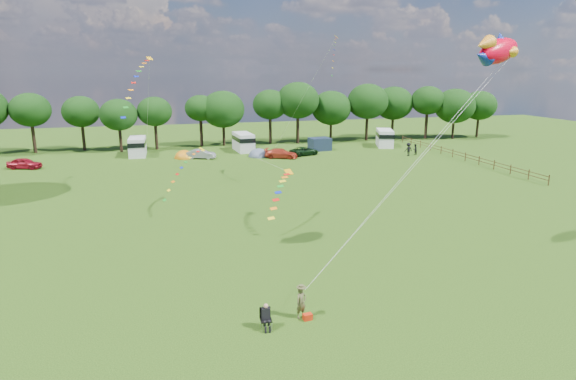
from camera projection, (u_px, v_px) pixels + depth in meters
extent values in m
plane|color=black|center=(324.00, 291.00, 27.41)|extent=(180.00, 180.00, 0.00)
cylinder|color=black|center=(34.00, 139.00, 72.35)|extent=(0.49, 0.49, 4.25)
ellipsoid|color=black|center=(30.00, 110.00, 71.30)|extent=(5.86, 5.86, 4.98)
cylinder|color=black|center=(84.00, 138.00, 74.69)|extent=(0.47, 0.47, 3.90)
ellipsoid|color=black|center=(81.00, 112.00, 73.71)|extent=(5.58, 5.58, 4.74)
cylinder|color=black|center=(121.00, 140.00, 73.30)|extent=(0.44, 0.44, 3.56)
ellipsoid|color=black|center=(118.00, 115.00, 72.36)|extent=(5.56, 5.56, 4.73)
cylinder|color=black|center=(156.00, 137.00, 75.47)|extent=(0.47, 0.47, 3.95)
ellipsoid|color=black|center=(155.00, 111.00, 74.50)|extent=(5.33, 5.33, 4.53)
cylinder|color=black|center=(201.00, 133.00, 78.90)|extent=(0.50, 0.50, 4.33)
ellipsoid|color=black|center=(200.00, 108.00, 77.92)|extent=(4.95, 4.95, 4.21)
cylinder|color=black|center=(224.00, 136.00, 79.50)|extent=(0.43, 0.43, 3.31)
ellipsoid|color=black|center=(223.00, 109.00, 78.46)|extent=(7.03, 7.03, 5.98)
cylinder|color=black|center=(270.00, 131.00, 81.58)|extent=(0.50, 0.50, 4.36)
ellipsoid|color=black|center=(270.00, 105.00, 80.52)|extent=(5.84, 5.84, 4.97)
cylinder|color=black|center=(298.00, 130.00, 81.89)|extent=(0.51, 0.51, 4.55)
ellipsoid|color=black|center=(298.00, 100.00, 80.68)|extent=(7.15, 7.15, 6.08)
cylinder|color=black|center=(331.00, 132.00, 84.28)|extent=(0.42, 0.42, 3.21)
ellipsoid|color=black|center=(331.00, 108.00, 83.25)|extent=(6.90, 6.90, 5.86)
cylinder|color=black|center=(367.00, 129.00, 85.16)|extent=(0.48, 0.48, 4.17)
ellipsoid|color=black|center=(368.00, 101.00, 84.00)|extent=(7.16, 7.16, 6.09)
cylinder|color=black|center=(392.00, 128.00, 88.52)|extent=(0.45, 0.45, 3.66)
ellipsoid|color=black|center=(394.00, 103.00, 87.43)|extent=(7.05, 7.05, 5.99)
cylinder|color=black|center=(426.00, 126.00, 87.41)|extent=(0.52, 0.52, 4.65)
ellipsoid|color=black|center=(428.00, 100.00, 86.30)|extent=(5.96, 5.96, 5.06)
cylinder|color=black|center=(453.00, 130.00, 87.53)|extent=(0.42, 0.42, 3.19)
ellipsoid|color=black|center=(455.00, 106.00, 86.48)|extent=(7.23, 7.23, 6.14)
cylinder|color=black|center=(477.00, 128.00, 89.21)|extent=(0.44, 0.44, 3.52)
ellipsoid|color=black|center=(479.00, 105.00, 88.21)|extent=(6.22, 6.22, 5.28)
cylinder|color=#472D19|center=(549.00, 180.00, 52.14)|extent=(0.12, 0.12, 1.20)
cylinder|color=#472D19|center=(529.00, 175.00, 54.96)|extent=(0.12, 0.12, 1.20)
cylinder|color=#472D19|center=(539.00, 174.00, 53.46)|extent=(0.08, 3.00, 0.08)
cylinder|color=#472D19|center=(538.00, 178.00, 53.56)|extent=(0.08, 3.00, 0.08)
cylinder|color=#472D19|center=(511.00, 169.00, 57.77)|extent=(0.12, 0.12, 1.20)
cylinder|color=#472D19|center=(520.00, 169.00, 56.28)|extent=(0.08, 3.00, 0.08)
cylinder|color=#472D19|center=(519.00, 172.00, 56.37)|extent=(0.08, 3.00, 0.08)
cylinder|color=#472D19|center=(494.00, 165.00, 60.58)|extent=(0.12, 0.12, 1.20)
cylinder|color=#472D19|center=(502.00, 164.00, 59.09)|extent=(0.08, 3.00, 0.08)
cylinder|color=#472D19|center=(502.00, 167.00, 59.18)|extent=(0.08, 3.00, 0.08)
cylinder|color=#472D19|center=(479.00, 161.00, 63.39)|extent=(0.12, 0.12, 1.20)
cylinder|color=#472D19|center=(487.00, 160.00, 61.90)|extent=(0.08, 3.00, 0.08)
cylinder|color=#472D19|center=(486.00, 163.00, 62.00)|extent=(0.08, 3.00, 0.08)
cylinder|color=#472D19|center=(465.00, 157.00, 66.20)|extent=(0.12, 0.12, 1.20)
cylinder|color=#472D19|center=(472.00, 156.00, 64.71)|extent=(0.08, 3.00, 0.08)
cylinder|color=#472D19|center=(472.00, 159.00, 64.81)|extent=(0.08, 3.00, 0.08)
cylinder|color=#472D19|center=(453.00, 153.00, 69.01)|extent=(0.12, 0.12, 1.20)
cylinder|color=#472D19|center=(459.00, 152.00, 67.52)|extent=(0.08, 3.00, 0.08)
cylinder|color=#472D19|center=(459.00, 155.00, 67.62)|extent=(0.08, 3.00, 0.08)
cylinder|color=#472D19|center=(441.00, 150.00, 71.82)|extent=(0.12, 0.12, 1.20)
cylinder|color=#472D19|center=(447.00, 149.00, 70.33)|extent=(0.08, 3.00, 0.08)
cylinder|color=#472D19|center=(447.00, 152.00, 70.43)|extent=(0.08, 3.00, 0.08)
cylinder|color=#472D19|center=(430.00, 147.00, 74.63)|extent=(0.12, 0.12, 1.20)
cylinder|color=#472D19|center=(436.00, 146.00, 73.14)|extent=(0.08, 3.00, 0.08)
cylinder|color=#472D19|center=(436.00, 149.00, 73.24)|extent=(0.08, 3.00, 0.08)
cylinder|color=#472D19|center=(420.00, 144.00, 77.44)|extent=(0.12, 0.12, 1.20)
cylinder|color=#472D19|center=(425.00, 143.00, 75.95)|extent=(0.08, 3.00, 0.08)
cylinder|color=#472D19|center=(425.00, 146.00, 76.05)|extent=(0.08, 3.00, 0.08)
cylinder|color=#472D19|center=(411.00, 141.00, 80.26)|extent=(0.12, 0.12, 1.20)
cylinder|color=#472D19|center=(416.00, 141.00, 78.76)|extent=(0.08, 3.00, 0.08)
cylinder|color=#472D19|center=(416.00, 143.00, 78.86)|extent=(0.08, 3.00, 0.08)
cylinder|color=#472D19|center=(403.00, 139.00, 83.07)|extent=(0.12, 0.12, 1.20)
cylinder|color=#472D19|center=(407.00, 138.00, 81.58)|extent=(0.08, 3.00, 0.08)
cylinder|color=#472D19|center=(407.00, 140.00, 81.67)|extent=(0.08, 3.00, 0.08)
imported|color=maroon|center=(24.00, 163.00, 60.95)|extent=(4.52, 2.85, 1.41)
imported|color=gray|center=(201.00, 154.00, 67.89)|extent=(4.01, 2.59, 1.33)
imported|color=#B2331E|center=(281.00, 153.00, 68.28)|extent=(4.87, 3.61, 1.35)
imported|color=black|center=(304.00, 151.00, 70.66)|extent=(4.94, 3.44, 1.23)
cube|color=silver|center=(138.00, 147.00, 70.13)|extent=(2.42, 5.42, 2.68)
cube|color=black|center=(137.00, 143.00, 69.99)|extent=(2.47, 5.53, 0.64)
cylinder|color=black|center=(137.00, 155.00, 68.77)|extent=(0.76, 0.30, 0.75)
cylinder|color=black|center=(139.00, 151.00, 71.95)|extent=(0.76, 0.30, 0.75)
cube|color=silver|center=(243.00, 142.00, 74.23)|extent=(2.73, 5.67, 2.76)
cube|color=black|center=(243.00, 138.00, 74.09)|extent=(2.79, 5.78, 0.65)
cylinder|color=black|center=(246.00, 150.00, 72.88)|extent=(0.79, 0.34, 0.78)
cylinder|color=black|center=(241.00, 147.00, 76.06)|extent=(0.79, 0.34, 0.78)
cube|color=white|center=(385.00, 138.00, 78.73)|extent=(4.01, 5.92, 2.73)
cube|color=black|center=(385.00, 135.00, 78.60)|extent=(4.09, 6.04, 0.65)
cylinder|color=black|center=(386.00, 146.00, 77.31)|extent=(0.82, 0.52, 0.77)
cylinder|color=black|center=(383.00, 142.00, 80.63)|extent=(0.82, 0.52, 0.77)
ellipsoid|color=#C8710C|center=(184.00, 158.00, 68.59)|extent=(2.69, 3.10, 2.21)
cylinder|color=#C8710C|center=(184.00, 158.00, 68.59)|extent=(2.83, 2.83, 0.08)
ellipsoid|color=#4D5A6E|center=(259.00, 156.00, 69.80)|extent=(2.89, 3.33, 2.26)
cylinder|color=#4D5A6E|center=(259.00, 156.00, 69.80)|extent=(3.04, 3.04, 0.08)
cube|color=#182439|center=(320.00, 144.00, 74.94)|extent=(3.31, 2.78, 1.94)
imported|color=#4E4E2B|center=(301.00, 303.00, 24.27)|extent=(0.71, 0.59, 1.65)
cylinder|color=#99999E|center=(263.00, 328.00, 23.05)|extent=(0.02, 0.02, 0.48)
cylinder|color=#99999E|center=(272.00, 326.00, 23.16)|extent=(0.02, 0.02, 0.48)
cylinder|color=#99999E|center=(261.00, 323.00, 23.48)|extent=(0.02, 0.02, 0.48)
cylinder|color=#99999E|center=(270.00, 322.00, 23.59)|extent=(0.02, 0.02, 0.48)
cube|color=black|center=(266.00, 320.00, 23.26)|extent=(0.57, 0.55, 0.05)
cube|color=black|center=(265.00, 312.00, 23.42)|extent=(0.54, 0.08, 0.57)
cube|color=black|center=(266.00, 314.00, 23.22)|extent=(0.41, 0.27, 0.60)
sphere|color=tan|center=(266.00, 306.00, 23.10)|extent=(0.23, 0.23, 0.23)
cube|color=#BA240B|center=(308.00, 317.00, 24.22)|extent=(0.49, 0.35, 0.32)
ellipsoid|color=red|center=(498.00, 51.00, 29.03)|extent=(3.98, 2.67, 2.16)
ellipsoid|color=gold|center=(498.00, 54.00, 29.07)|extent=(2.49, 1.65, 1.18)
cone|color=orange|center=(484.00, 44.00, 28.01)|extent=(1.58, 1.36, 1.13)
cone|color=#0D249A|center=(482.00, 56.00, 28.17)|extent=(1.58, 1.36, 1.13)
cone|color=#0D249A|center=(501.00, 39.00, 28.93)|extent=(1.08, 1.18, 0.96)
sphere|color=white|center=(504.00, 48.00, 30.03)|extent=(0.36, 0.36, 0.36)
sphere|color=black|center=(504.00, 48.00, 30.13)|extent=(0.18, 0.18, 0.18)
cube|color=orange|center=(150.00, 58.00, 49.18)|extent=(0.76, 0.74, 0.36)
cube|color=red|center=(147.00, 61.00, 48.70)|extent=(0.55, 0.48, 0.10)
cube|color=orange|center=(144.00, 63.00, 48.23)|extent=(0.55, 0.48, 0.11)
cube|color=yellow|center=(142.00, 67.00, 47.79)|extent=(0.55, 0.48, 0.12)
cube|color=#198C1E|center=(139.00, 71.00, 47.36)|extent=(0.55, 0.48, 0.13)
cube|color=#0C1EB2|center=(136.00, 76.00, 46.95)|extent=(0.54, 0.47, 0.14)
cube|color=red|center=(134.00, 83.00, 46.56)|extent=(0.54, 0.47, 0.15)
cube|color=orange|center=(131.00, 90.00, 46.19)|extent=(0.54, 0.46, 0.15)
cube|color=yellow|center=(128.00, 98.00, 45.84)|extent=(0.53, 0.46, 0.16)
cube|color=#198C1E|center=(126.00, 107.00, 45.51)|extent=(0.53, 0.45, 0.17)
cube|color=#0C1EB2|center=(123.00, 118.00, 45.20)|extent=(0.53, 0.45, 0.17)
cube|color=yellow|center=(202.00, 149.00, 44.44)|extent=(0.64, 0.67, 0.32)
cube|color=red|center=(198.00, 151.00, 43.94)|extent=(0.39, 0.51, 0.09)
cube|color=orange|center=(194.00, 154.00, 43.46)|extent=(0.39, 0.51, 0.10)
cube|color=yellow|center=(190.00, 158.00, 42.99)|extent=(0.38, 0.51, 0.11)
cube|color=#198C1E|center=(186.00, 162.00, 42.54)|extent=(0.38, 0.51, 0.12)
cube|color=#0C1EB2|center=(181.00, 168.00, 42.11)|extent=(0.38, 0.51, 0.12)
cube|color=red|center=(177.00, 174.00, 41.70)|extent=(0.37, 0.51, 0.13)
cube|color=orange|center=(173.00, 182.00, 41.31)|extent=(0.37, 0.50, 0.14)
cube|color=yellow|center=(169.00, 190.00, 40.94)|extent=(0.36, 0.50, 0.15)
cube|color=#198C1E|center=(164.00, 200.00, 40.59)|extent=(0.36, 0.50, 0.15)
cube|color=orange|center=(289.00, 172.00, 40.11)|extent=(0.81, 0.75, 0.40)
cube|color=red|center=(287.00, 174.00, 39.54)|extent=(0.64, 0.44, 0.11)
cube|color=orange|center=(285.00, 177.00, 38.98)|extent=(0.63, 0.44, 0.12)
cube|color=yellow|center=(283.00, 181.00, 38.45)|extent=(0.63, 0.44, 0.13)
cube|color=#198C1E|center=(280.00, 186.00, 37.93)|extent=(0.63, 0.43, 0.14)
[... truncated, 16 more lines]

